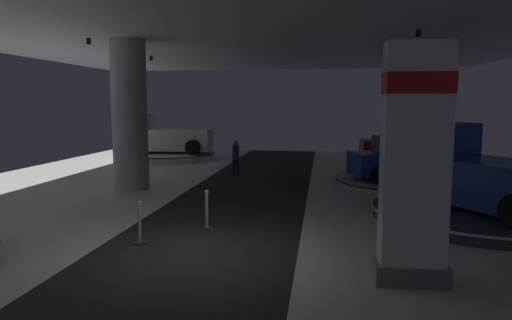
{
  "coord_description": "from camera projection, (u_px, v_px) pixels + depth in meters",
  "views": [
    {
      "loc": [
        2.68,
        -9.13,
        3.13
      ],
      "look_at": [
        0.61,
        5.08,
        1.4
      ],
      "focal_mm": 32.13,
      "sensor_mm": 36.0,
      "label": 1
    }
  ],
  "objects": [
    {
      "name": "visitor_walking_near",
      "position": [
        236.0,
        156.0,
        20.14
      ],
      "size": [
        0.32,
        0.32,
        1.59
      ],
      "color": "black",
      "rests_on": "ground"
    },
    {
      "name": "stanchion_b",
      "position": [
        140.0,
        228.0,
        10.34
      ],
      "size": [
        0.28,
        0.28,
        1.01
      ],
      "color": "#333338",
      "rests_on": "ground"
    },
    {
      "name": "brand_sign_pylon",
      "position": [
        415.0,
        162.0,
        7.87
      ],
      "size": [
        1.29,
        0.69,
        4.19
      ],
      "color": "slate",
      "rests_on": "ground"
    },
    {
      "name": "display_car_far_right",
      "position": [
        405.0,
        160.0,
        17.94
      ],
      "size": [
        4.52,
        3.05,
        1.71
      ],
      "color": "navy",
      "rests_on": "display_platform_far_right"
    },
    {
      "name": "display_platform_far_right",
      "position": [
        405.0,
        181.0,
        18.05
      ],
      "size": [
        5.43,
        5.43,
        0.23
      ],
      "color": "#B7B7BC",
      "rests_on": "ground"
    },
    {
      "name": "pickup_truck_deep_left",
      "position": [
        160.0,
        136.0,
        26.6
      ],
      "size": [
        5.42,
        2.9,
        2.3
      ],
      "color": "silver",
      "rests_on": "display_platform_deep_left"
    },
    {
      "name": "display_platform_deep_right",
      "position": [
        402.0,
        162.0,
        23.81
      ],
      "size": [
        4.66,
        4.66,
        0.28
      ],
      "color": "silver",
      "rests_on": "ground"
    },
    {
      "name": "display_platform_mid_right",
      "position": [
        481.0,
        213.0,
        12.63
      ],
      "size": [
        5.94,
        5.94,
        0.3
      ],
      "color": "#333338",
      "rests_on": "ground"
    },
    {
      "name": "ground",
      "position": [
        193.0,
        254.0,
        9.73
      ],
      "size": [
        24.0,
        44.0,
        0.06
      ],
      "color": "silver"
    },
    {
      "name": "pickup_truck_mid_right",
      "position": [
        473.0,
        173.0,
        12.79
      ],
      "size": [
        4.71,
        5.57,
        2.3
      ],
      "color": "navy",
      "rests_on": "display_platform_mid_right"
    },
    {
      "name": "stanchion_a",
      "position": [
        207.0,
        214.0,
        11.6
      ],
      "size": [
        0.28,
        0.28,
        1.01
      ],
      "color": "#333338",
      "rests_on": "ground"
    },
    {
      "name": "display_platform_deep_left",
      "position": [
        166.0,
        155.0,
        26.7
      ],
      "size": [
        5.68,
        5.68,
        0.37
      ],
      "color": "silver",
      "rests_on": "ground"
    },
    {
      "name": "display_car_deep_right",
      "position": [
        403.0,
        145.0,
        23.7
      ],
      "size": [
        4.32,
        2.4,
        1.71
      ],
      "color": "maroon",
      "rests_on": "display_platform_deep_right"
    },
    {
      "name": "column_left",
      "position": [
        130.0,
        115.0,
        16.91
      ],
      "size": [
        1.29,
        1.29,
        5.5
      ],
      "color": "#ADADB2",
      "rests_on": "ground"
    }
  ]
}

